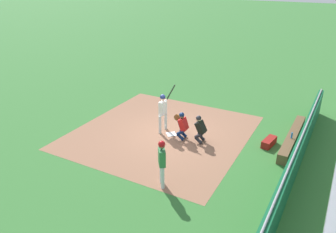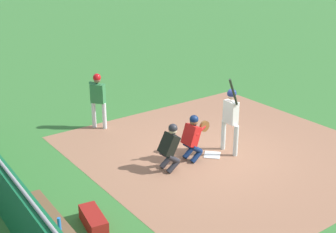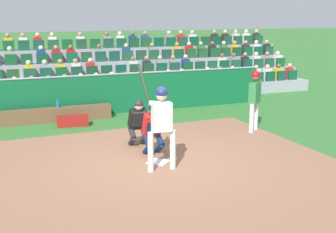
# 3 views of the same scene
# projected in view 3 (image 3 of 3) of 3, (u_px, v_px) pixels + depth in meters

# --- Properties ---
(ground_plane) EXTENTS (160.00, 160.00, 0.00)m
(ground_plane) POSITION_uv_depth(u_px,v_px,m) (158.00, 163.00, 10.42)
(ground_plane) COLOR #346F30
(infield_dirt_patch) EXTENTS (8.19, 7.87, 0.01)m
(infield_dirt_patch) POSITION_uv_depth(u_px,v_px,m) (166.00, 169.00, 9.97)
(infield_dirt_patch) COLOR #93644B
(infield_dirt_patch) RESTS_ON ground_plane
(home_plate_marker) EXTENTS (0.62, 0.62, 0.02)m
(home_plate_marker) POSITION_uv_depth(u_px,v_px,m) (158.00, 162.00, 10.42)
(home_plate_marker) COLOR white
(home_plate_marker) RESTS_ON infield_dirt_patch
(batter_at_plate) EXTENTS (0.73, 0.60, 2.31)m
(batter_at_plate) POSITION_uv_depth(u_px,v_px,m) (161.00, 118.00, 9.66)
(batter_at_plate) COLOR silver
(batter_at_plate) RESTS_ON ground_plane
(catcher_crouching) EXTENTS (0.48, 0.73, 1.31)m
(catcher_crouching) POSITION_uv_depth(u_px,v_px,m) (153.00, 126.00, 10.85)
(catcher_crouching) COLOR #0F234F
(catcher_crouching) RESTS_ON ground_plane
(home_plate_umpire) EXTENTS (0.46, 0.48, 1.27)m
(home_plate_umpire) POSITION_uv_depth(u_px,v_px,m) (138.00, 120.00, 11.57)
(home_plate_umpire) COLOR #25252B
(home_plate_umpire) RESTS_ON ground_plane
(dugout_wall) EXTENTS (12.24, 0.24, 1.38)m
(dugout_wall) POSITION_uv_depth(u_px,v_px,m) (101.00, 95.00, 15.34)
(dugout_wall) COLOR #105B32
(dugout_wall) RESTS_ON ground_plane
(dugout_bench) EXTENTS (4.37, 0.40, 0.44)m
(dugout_bench) POSITION_uv_depth(u_px,v_px,m) (43.00, 116.00, 14.21)
(dugout_bench) COLOR brown
(dugout_bench) RESTS_ON ground_plane
(water_bottle_on_bench) EXTENTS (0.07, 0.07, 0.26)m
(water_bottle_on_bench) POSITION_uv_depth(u_px,v_px,m) (58.00, 104.00, 14.33)
(water_bottle_on_bench) COLOR blue
(water_bottle_on_bench) RESTS_ON dugout_bench
(equipment_duffel_bag) EXTENTS (0.99, 0.49, 0.32)m
(equipment_duffel_bag) POSITION_uv_depth(u_px,v_px,m) (73.00, 121.00, 13.77)
(equipment_duffel_bag) COLOR maroon
(equipment_duffel_bag) RESTS_ON ground_plane
(on_deck_batter) EXTENTS (0.52, 0.44, 1.79)m
(on_deck_batter) POSITION_uv_depth(u_px,v_px,m) (255.00, 95.00, 12.97)
(on_deck_batter) COLOR silver
(on_deck_batter) RESTS_ON ground_plane
(bleacher_stand) EXTENTS (19.61, 3.82, 2.61)m
(bleacher_stand) POSITION_uv_depth(u_px,v_px,m) (80.00, 78.00, 18.65)
(bleacher_stand) COLOR #9495A0
(bleacher_stand) RESTS_ON ground_plane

